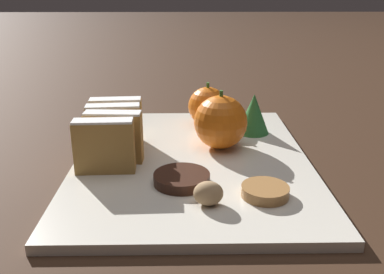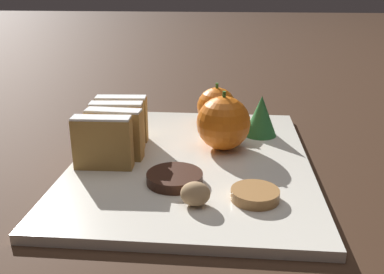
{
  "view_description": "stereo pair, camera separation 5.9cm",
  "coord_description": "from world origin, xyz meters",
  "px_view_note": "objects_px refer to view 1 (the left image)",
  "views": [
    {
      "loc": [
        -0.01,
        -0.55,
        0.25
      ],
      "look_at": [
        0.0,
        0.0,
        0.04
      ],
      "focal_mm": 40.0,
      "sensor_mm": 36.0,
      "label": 1
    },
    {
      "loc": [
        0.05,
        -0.55,
        0.25
      ],
      "look_at": [
        0.0,
        0.0,
        0.04
      ],
      "focal_mm": 40.0,
      "sensor_mm": 36.0,
      "label": 2
    }
  ],
  "objects_px": {
    "orange_far": "(208,106)",
    "walnut": "(208,193)",
    "orange_near": "(221,122)",
    "chocolate_cookie": "(182,178)"
  },
  "relations": [
    {
      "from": "orange_far",
      "to": "walnut",
      "type": "xyz_separation_m",
      "value": [
        -0.01,
        -0.27,
        -0.02
      ]
    },
    {
      "from": "orange_near",
      "to": "chocolate_cookie",
      "type": "xyz_separation_m",
      "value": [
        -0.06,
        -0.12,
        -0.03
      ]
    },
    {
      "from": "chocolate_cookie",
      "to": "orange_near",
      "type": "bearing_deg",
      "value": 64.7
    },
    {
      "from": "walnut",
      "to": "chocolate_cookie",
      "type": "bearing_deg",
      "value": 119.31
    },
    {
      "from": "walnut",
      "to": "chocolate_cookie",
      "type": "relative_size",
      "value": 0.48
    },
    {
      "from": "walnut",
      "to": "chocolate_cookie",
      "type": "distance_m",
      "value": 0.06
    },
    {
      "from": "orange_far",
      "to": "walnut",
      "type": "bearing_deg",
      "value": -92.77
    },
    {
      "from": "orange_near",
      "to": "orange_far",
      "type": "height_order",
      "value": "orange_near"
    },
    {
      "from": "orange_near",
      "to": "chocolate_cookie",
      "type": "height_order",
      "value": "orange_near"
    },
    {
      "from": "walnut",
      "to": "orange_far",
      "type": "bearing_deg",
      "value": 87.23
    }
  ]
}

